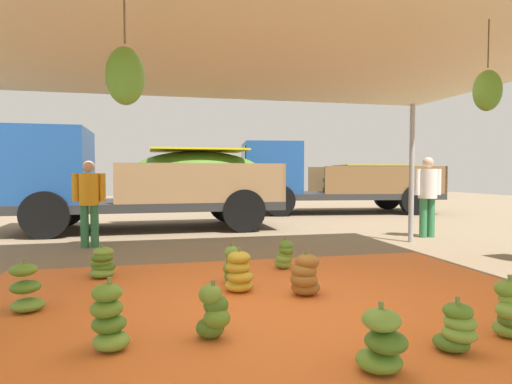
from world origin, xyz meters
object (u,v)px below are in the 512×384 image
(banana_bunch_3, at_px, (213,313))
(banana_bunch_11, at_px, (102,263))
(banana_bunch_8, at_px, (26,289))
(banana_bunch_2, at_px, (239,273))
(worker_0, at_px, (428,191))
(banana_bunch_12, at_px, (509,311))
(banana_bunch_4, at_px, (457,329))
(cargo_truck_main, at_px, (142,179))
(worker_1, at_px, (89,197))
(banana_bunch_7, at_px, (382,343))
(cargo_truck_far, at_px, (328,179))
(banana_bunch_13, at_px, (109,319))
(banana_bunch_10, at_px, (232,266))
(banana_bunch_9, at_px, (305,276))
(banana_bunch_6, at_px, (284,255))

(banana_bunch_3, xyz_separation_m, banana_bunch_11, (-1.15, 2.43, -0.02))
(banana_bunch_3, distance_m, banana_bunch_8, 2.06)
(banana_bunch_2, distance_m, worker_0, 5.85)
(banana_bunch_3, bearing_deg, banana_bunch_2, 70.72)
(banana_bunch_3, xyz_separation_m, banana_bunch_12, (2.39, -0.54, 0.01))
(banana_bunch_4, bearing_deg, cargo_truck_main, 107.57)
(banana_bunch_11, relative_size, worker_1, 0.29)
(banana_bunch_7, height_order, banana_bunch_8, banana_bunch_8)
(cargo_truck_far, distance_m, worker_0, 5.94)
(banana_bunch_13, height_order, cargo_truck_main, cargo_truck_main)
(banana_bunch_13, bearing_deg, worker_1, 99.49)
(banana_bunch_3, height_order, banana_bunch_8, banana_bunch_8)
(banana_bunch_10, bearing_deg, worker_1, 123.13)
(banana_bunch_4, relative_size, banana_bunch_12, 0.81)
(banana_bunch_3, distance_m, worker_0, 7.05)
(cargo_truck_main, bearing_deg, banana_bunch_13, -90.24)
(banana_bunch_4, distance_m, banana_bunch_8, 3.95)
(worker_0, bearing_deg, banana_bunch_8, -152.85)
(banana_bunch_13, bearing_deg, banana_bunch_2, 47.12)
(banana_bunch_9, xyz_separation_m, worker_0, (4.04, 3.66, 0.77))
(cargo_truck_main, bearing_deg, worker_1, -109.51)
(cargo_truck_far, bearing_deg, worker_0, -91.71)
(banana_bunch_9, xyz_separation_m, banana_bunch_13, (-1.98, -1.07, 0.02))
(banana_bunch_2, distance_m, cargo_truck_main, 6.31)
(banana_bunch_8, height_order, banana_bunch_10, banana_bunch_8)
(banana_bunch_3, distance_m, banana_bunch_13, 0.82)
(banana_bunch_7, distance_m, banana_bunch_12, 1.39)
(banana_bunch_7, bearing_deg, banana_bunch_11, 123.52)
(banana_bunch_13, distance_m, worker_1, 5.14)
(banana_bunch_2, bearing_deg, banana_bunch_8, -174.51)
(banana_bunch_6, bearing_deg, banana_bunch_10, -143.67)
(banana_bunch_8, xyz_separation_m, banana_bunch_9, (2.88, -0.11, 0.00))
(banana_bunch_11, relative_size, banana_bunch_13, 0.83)
(banana_bunch_8, xyz_separation_m, cargo_truck_far, (7.10, 9.48, 0.95))
(cargo_truck_far, bearing_deg, banana_bunch_10, -118.99)
(cargo_truck_far, bearing_deg, banana_bunch_3, -116.88)
(banana_bunch_2, bearing_deg, worker_0, 35.21)
(banana_bunch_6, height_order, cargo_truck_far, cargo_truck_far)
(banana_bunch_6, relative_size, banana_bunch_13, 0.80)
(banana_bunch_12, bearing_deg, worker_0, 61.69)
(banana_bunch_11, bearing_deg, banana_bunch_9, -31.16)
(cargo_truck_main, height_order, worker_1, cargo_truck_main)
(banana_bunch_4, xyz_separation_m, banana_bunch_13, (-2.60, 0.64, 0.07))
(cargo_truck_main, xyz_separation_m, worker_0, (5.99, -2.76, -0.24))
(banana_bunch_13, height_order, worker_1, worker_1)
(banana_bunch_3, bearing_deg, banana_bunch_9, 41.61)
(banana_bunch_9, height_order, cargo_truck_far, cargo_truck_far)
(banana_bunch_2, bearing_deg, banana_bunch_9, -24.60)
(banana_bunch_8, distance_m, banana_bunch_11, 1.41)
(banana_bunch_4, relative_size, banana_bunch_11, 0.91)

